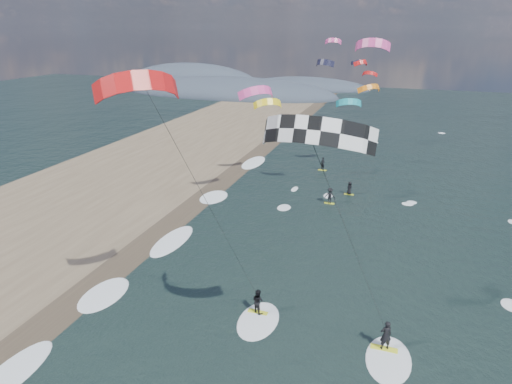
% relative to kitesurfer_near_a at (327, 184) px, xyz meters
% --- Properties ---
extents(sand_strip, '(26.00, 240.00, 0.00)m').
position_rel_kitesurfer_near_a_xyz_m(sand_strip, '(-29.69, 8.24, -11.97)').
color(sand_strip, brown).
rests_on(sand_strip, ground).
extents(wet_sand_strip, '(3.00, 240.00, 0.00)m').
position_rel_kitesurfer_near_a_xyz_m(wet_sand_strip, '(-17.69, 8.24, -11.97)').
color(wet_sand_strip, '#382D23').
rests_on(wet_sand_strip, ground).
extents(coastal_hills, '(80.00, 41.00, 15.00)m').
position_rel_kitesurfer_near_a_xyz_m(coastal_hills, '(-50.53, 106.11, -11.98)').
color(coastal_hills, '#3D4756').
rests_on(coastal_hills, ground).
extents(kitesurfer_near_a, '(8.05, 8.52, 15.41)m').
position_rel_kitesurfer_near_a_xyz_m(kitesurfer_near_a, '(0.00, 0.00, 0.00)').
color(kitesurfer_near_a, yellow).
rests_on(kitesurfer_near_a, ground).
extents(kitesurfer_near_b, '(7.07, 9.26, 16.75)m').
position_rel_kitesurfer_near_a_xyz_m(kitesurfer_near_b, '(-7.44, 1.60, -0.80)').
color(kitesurfer_near_b, yellow).
rests_on(kitesurfer_near_b, ground).
extents(far_kitesurfers, '(5.73, 12.06, 1.82)m').
position_rel_kitesurfer_near_a_xyz_m(far_kitesurfers, '(-4.05, 29.80, -11.09)').
color(far_kitesurfers, yellow).
rests_on(far_kitesurfers, ground).
extents(bg_kite_field, '(14.69, 68.00, 9.43)m').
position_rel_kitesurfer_near_a_xyz_m(bg_kite_field, '(-6.65, 52.29, -0.37)').
color(bg_kite_field, red).
rests_on(bg_kite_field, ground).
extents(shoreline_surf, '(2.40, 79.40, 0.11)m').
position_rel_kitesurfer_near_a_xyz_m(shoreline_surf, '(-16.49, 12.99, -11.98)').
color(shoreline_surf, white).
rests_on(shoreline_surf, ground).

